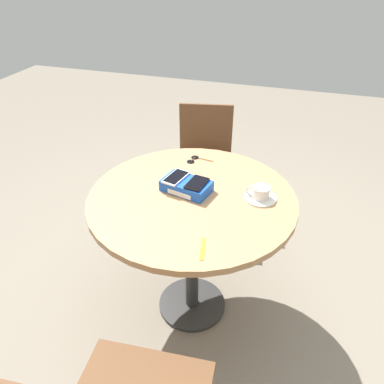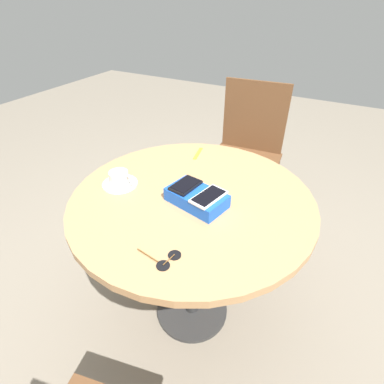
{
  "view_description": "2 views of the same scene",
  "coord_description": "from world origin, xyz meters",
  "views": [
    {
      "loc": [
        0.42,
        -1.34,
        1.7
      ],
      "look_at": [
        0.0,
        0.0,
        0.76
      ],
      "focal_mm": 35.0,
      "sensor_mm": 36.0,
      "label": 1
    },
    {
      "loc": [
        -0.45,
        0.84,
        1.42
      ],
      "look_at": [
        0.0,
        0.0,
        0.76
      ],
      "focal_mm": 28.0,
      "sensor_mm": 36.0,
      "label": 2
    }
  ],
  "objects": [
    {
      "name": "phone_box",
      "position": [
        -0.04,
        0.03,
        0.77
      ],
      "size": [
        0.24,
        0.17,
        0.05
      ],
      "color": "blue",
      "rests_on": "round_table"
    },
    {
      "name": "ground_plane",
      "position": [
        0.0,
        0.0,
        0.0
      ],
      "size": [
        8.0,
        8.0,
        0.0
      ],
      "primitive_type": "plane",
      "color": "gray"
    },
    {
      "name": "phone_white",
      "position": [
        -0.09,
        0.04,
        0.8
      ],
      "size": [
        0.1,
        0.15,
        0.01
      ],
      "color": "silver",
      "rests_on": "phone_box"
    },
    {
      "name": "saucer",
      "position": [
        0.3,
        0.07,
        0.75
      ],
      "size": [
        0.14,
        0.14,
        0.01
      ],
      "primitive_type": "cylinder",
      "color": "silver",
      "rests_on": "round_table"
    },
    {
      "name": "lanyard_strap",
      "position": [
        0.14,
        -0.33,
        0.74
      ],
      "size": [
        0.04,
        0.12,
        0.0
      ],
      "primitive_type": "cube",
      "rotation": [
        0.0,
        0.0,
        -1.37
      ],
      "color": "yellow",
      "rests_on": "round_table"
    },
    {
      "name": "coffee_cup",
      "position": [
        0.3,
        0.07,
        0.78
      ],
      "size": [
        0.11,
        0.08,
        0.05
      ],
      "color": "silver",
      "rests_on": "saucer"
    },
    {
      "name": "sunglasses",
      "position": [
        -0.09,
        0.33,
        0.74
      ],
      "size": [
        0.13,
        0.09,
        0.01
      ],
      "color": "black",
      "rests_on": "round_table"
    },
    {
      "name": "phone_black",
      "position": [
        0.02,
        0.02,
        0.8
      ],
      "size": [
        0.09,
        0.13,
        0.01
      ],
      "color": "black",
      "rests_on": "phone_box"
    },
    {
      "name": "round_table",
      "position": [
        0.0,
        0.0,
        0.63
      ],
      "size": [
        0.95,
        0.95,
        0.74
      ],
      "color": "#2D2D2D",
      "rests_on": "ground_plane"
    },
    {
      "name": "chair_near_window",
      "position": [
        0.08,
        -0.9,
        0.49
      ],
      "size": [
        0.48,
        0.48,
        0.94
      ],
      "color": "brown",
      "rests_on": "ground_plane"
    }
  ]
}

